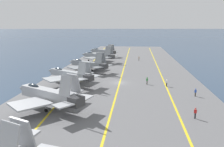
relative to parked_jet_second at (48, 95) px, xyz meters
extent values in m
plane|color=#2D425B|center=(20.45, -11.03, -3.02)|extent=(2000.00, 2000.00, 0.00)
cube|color=slate|center=(20.45, -11.03, -2.82)|extent=(211.44, 41.21, 0.40)
cube|color=yellow|center=(20.45, -22.37, -2.62)|extent=(190.28, 2.93, 0.01)
cube|color=yellow|center=(20.45, -11.03, -2.62)|extent=(190.29, 0.36, 0.01)
cube|color=yellow|center=(20.45, 0.30, -2.62)|extent=(190.08, 9.80, 0.01)
cube|color=#A8AAAF|center=(-14.39, -0.61, -0.79)|extent=(5.73, 6.26, 0.28)
cube|color=#A8AAAF|center=(-20.35, -4.27, 2.06)|extent=(1.86, 2.59, 3.16)
cube|color=#A8AAAF|center=(-18.91, -4.91, 2.06)|extent=(1.86, 2.59, 3.16)
cube|color=#A8AAAF|center=(0.16, 0.29, 0.01)|extent=(7.35, 11.15, 1.84)
cone|color=#5B5E60|center=(3.50, 6.24, 0.01)|extent=(2.61, 2.79, 1.75)
cube|color=#38383A|center=(-3.25, -5.80, 0.01)|extent=(2.78, 2.70, 1.57)
ellipsoid|color=#232D38|center=(1.91, 3.41, 0.88)|extent=(2.28, 2.99, 1.01)
cube|color=#A8AAAF|center=(-3.31, 1.78, -0.59)|extent=(7.61, 7.59, 0.28)
cube|color=#A8AAAF|center=(3.25, -1.89, -0.59)|extent=(6.81, 6.39, 0.28)
cube|color=#A8AAAF|center=(-3.47, -4.22, 2.55)|extent=(1.94, 2.42, 3.19)
cube|color=#A8AAAF|center=(-1.78, -5.17, 2.55)|extent=(1.94, 2.42, 3.19)
cube|color=#A8AAAF|center=(-5.04, -4.25, 0.01)|extent=(3.57, 3.49, 0.20)
cube|color=#A8AAAF|center=(-0.99, -6.52, 0.01)|extent=(3.38, 3.02, 0.20)
cylinder|color=#B2B2B7|center=(2.30, 4.10, -1.77)|extent=(0.16, 0.16, 1.71)
cylinder|color=black|center=(2.30, 4.10, -2.32)|extent=(0.49, 0.63, 0.60)
cylinder|color=#B2B2B7|center=(-1.55, -0.12, -1.77)|extent=(0.16, 0.16, 1.71)
cylinder|color=black|center=(-1.55, -0.12, -2.32)|extent=(0.49, 0.63, 0.60)
cylinder|color=#B2B2B7|center=(0.71, -1.38, -1.77)|extent=(0.16, 0.16, 1.71)
cylinder|color=black|center=(0.71, -1.38, -2.32)|extent=(0.49, 0.63, 0.60)
cube|color=#9EA3A8|center=(17.47, 1.48, 0.01)|extent=(7.72, 10.74, 1.53)
cone|color=#5B5E60|center=(21.21, 7.23, 0.01)|extent=(2.44, 2.67, 1.46)
cube|color=#38383A|center=(13.64, -4.41, 0.01)|extent=(2.52, 2.57, 1.30)
ellipsoid|color=#232D38|center=(19.42, 4.49, 0.74)|extent=(2.27, 2.87, 0.84)
cube|color=#9EA3A8|center=(14.27, 3.08, -0.49)|extent=(7.54, 7.56, 0.28)
cube|color=#9EA3A8|center=(20.23, -0.80, -0.49)|extent=(6.94, 6.65, 0.28)
cube|color=#9EA3A8|center=(13.66, -2.90, 2.16)|extent=(1.94, 2.34, 2.73)
cube|color=#9EA3A8|center=(15.01, -3.78, 2.16)|extent=(1.94, 2.34, 2.73)
cube|color=#9EA3A8|center=(12.08, -2.83, 0.01)|extent=(3.57, 3.54, 0.20)
cube|color=#9EA3A8|center=(15.72, -5.19, 0.01)|extent=(3.45, 3.15, 0.20)
cylinder|color=#B2B2B7|center=(19.86, 5.16, -1.69)|extent=(0.16, 0.16, 1.87)
cylinder|color=black|center=(19.86, 5.16, -2.32)|extent=(0.51, 0.62, 0.60)
cylinder|color=#B2B2B7|center=(15.91, 1.06, -1.69)|extent=(0.16, 0.16, 1.87)
cylinder|color=black|center=(15.91, 1.06, -2.32)|extent=(0.51, 0.62, 0.60)
cylinder|color=#B2B2B7|center=(17.71, -0.11, -1.69)|extent=(0.16, 0.16, 1.87)
cylinder|color=black|center=(17.71, -0.11, -2.32)|extent=(0.51, 0.62, 0.60)
cube|color=gray|center=(34.58, 0.44, -0.25)|extent=(8.07, 11.10, 1.65)
cone|color=#5B5E60|center=(38.47, 6.36, -0.25)|extent=(2.58, 2.79, 1.57)
cube|color=#38383A|center=(30.61, -5.62, -0.25)|extent=(2.67, 2.69, 1.40)
ellipsoid|color=#232D38|center=(36.62, 3.54, 0.54)|extent=(2.39, 2.98, 0.91)
cube|color=gray|center=(31.32, 2.08, -0.78)|extent=(7.68, 7.70, 0.28)
cube|color=gray|center=(37.39, -1.90, -0.78)|extent=(7.03, 6.83, 0.28)
cube|color=gray|center=(30.61, -4.05, 2.19)|extent=(2.08, 2.46, 3.19)
cube|color=gray|center=(32.05, -5.00, 2.19)|extent=(2.08, 2.46, 3.19)
cube|color=gray|center=(29.02, -3.99, -0.25)|extent=(3.62, 3.60, 0.20)
cube|color=gray|center=(32.74, -6.43, -0.25)|extent=(3.48, 3.22, 0.20)
cylinder|color=#B2B2B7|center=(37.07, 4.23, -1.85)|extent=(0.16, 0.16, 1.55)
cylinder|color=black|center=(37.07, 4.23, -2.32)|extent=(0.51, 0.62, 0.60)
cylinder|color=#B2B2B7|center=(32.94, 0.04, -1.85)|extent=(0.16, 0.16, 1.55)
cylinder|color=black|center=(32.94, 0.04, -2.32)|extent=(0.51, 0.62, 0.60)
cylinder|color=#B2B2B7|center=(34.87, -1.23, -1.85)|extent=(0.16, 0.16, 1.55)
cylinder|color=black|center=(34.87, -1.23, -2.32)|extent=(0.51, 0.62, 0.60)
cube|color=gray|center=(54.51, 0.30, -0.08)|extent=(6.86, 11.16, 1.58)
cone|color=#5B5E60|center=(57.68, 6.36, -0.08)|extent=(2.36, 2.67, 1.50)
cube|color=#38383A|center=(51.26, -5.91, -0.08)|extent=(2.49, 2.53, 1.34)
ellipsoid|color=#232D38|center=(56.17, 3.47, 0.67)|extent=(2.10, 2.94, 0.87)
cube|color=gray|center=(51.34, 1.51, -0.59)|extent=(7.24, 7.24, 0.28)
cube|color=gray|center=(57.31, -1.62, -0.59)|extent=(6.22, 6.16, 0.28)
cube|color=gray|center=(51.12, -4.39, 2.33)|extent=(1.90, 2.43, 3.18)
cube|color=gray|center=(52.59, -5.16, 2.33)|extent=(1.90, 2.43, 3.18)
cube|color=gray|center=(49.55, -4.47, -0.08)|extent=(3.58, 3.47, 0.20)
cube|color=gray|center=(53.43, -6.50, -0.08)|extent=(3.34, 2.97, 0.20)
cylinder|color=#B2B2B7|center=(56.54, 4.17, -1.74)|extent=(0.16, 0.16, 1.76)
cylinder|color=black|center=(56.54, 4.17, -2.32)|extent=(0.47, 0.63, 0.60)
cylinder|color=#B2B2B7|center=(52.98, -0.25, -1.74)|extent=(0.16, 0.16, 1.76)
cylinder|color=black|center=(52.98, -0.25, -2.32)|extent=(0.47, 0.63, 0.60)
cylinder|color=#B2B2B7|center=(54.94, -1.27, -1.74)|extent=(0.16, 0.16, 1.76)
cylinder|color=black|center=(54.94, -1.27, -2.32)|extent=(0.47, 0.63, 0.60)
cube|color=gray|center=(71.90, 0.91, -0.24)|extent=(8.13, 10.58, 1.63)
cone|color=#5B5E60|center=(75.85, 6.52, -0.24)|extent=(2.55, 2.72, 1.55)
cube|color=#38383A|center=(67.86, -4.82, -0.24)|extent=(2.63, 2.64, 1.39)
ellipsoid|color=#232D38|center=(73.97, 3.84, 0.54)|extent=(2.39, 2.86, 0.90)
cube|color=gray|center=(69.01, 2.46, -0.77)|extent=(7.06, 7.04, 0.28)
cube|color=gray|center=(74.33, -1.29, -0.77)|extent=(6.40, 6.53, 0.28)
cube|color=gray|center=(67.89, -3.29, 1.90)|extent=(1.97, 2.31, 2.62)
cube|color=gray|center=(69.29, -4.27, 1.90)|extent=(1.97, 2.31, 2.62)
cube|color=gray|center=(66.32, -3.16, -0.24)|extent=(3.56, 3.56, 0.20)
cube|color=gray|center=(69.94, -5.71, -0.24)|extent=(3.48, 3.21, 0.20)
cylinder|color=#B2B2B7|center=(74.43, 4.50, -1.84)|extent=(0.16, 0.16, 1.57)
cylinder|color=black|center=(74.43, 4.50, -2.32)|extent=(0.53, 0.62, 0.60)
cylinder|color=#B2B2B7|center=(70.28, 0.59, -1.84)|extent=(0.16, 0.16, 1.57)
cylinder|color=black|center=(70.28, 0.59, -2.32)|extent=(0.53, 0.62, 0.60)
cylinder|color=#B2B2B7|center=(72.14, -0.72, -1.84)|extent=(0.16, 0.16, 1.57)
cylinder|color=black|center=(72.14, -0.72, -2.32)|extent=(0.53, 0.62, 0.60)
cylinder|color=#232328|center=(17.88, -22.43, -2.17)|extent=(0.24, 0.24, 0.90)
cube|color=white|center=(17.88, -22.43, -1.45)|extent=(0.40, 0.30, 0.54)
sphere|color=beige|center=(17.88, -22.43, -1.05)|extent=(0.22, 0.22, 0.22)
sphere|color=white|center=(17.88, -22.43, -0.99)|extent=(0.24, 0.24, 0.24)
cylinder|color=#383328|center=(10.28, -27.30, -2.21)|extent=(0.24, 0.24, 0.83)
cube|color=#284CB2|center=(10.28, -27.30, -1.53)|extent=(0.45, 0.45, 0.53)
sphere|color=beige|center=(10.28, -27.30, -1.13)|extent=(0.22, 0.22, 0.22)
sphere|color=#284CB2|center=(10.28, -27.30, -1.07)|extent=(0.24, 0.24, 0.24)
cylinder|color=#383328|center=(19.48, -17.87, -2.16)|extent=(0.24, 0.24, 0.92)
cube|color=green|center=(19.48, -17.87, -1.40)|extent=(0.46, 0.44, 0.61)
sphere|color=tan|center=(19.48, -17.87, -0.97)|extent=(0.22, 0.22, 0.22)
sphere|color=green|center=(19.48, -17.87, -0.91)|extent=(0.24, 0.24, 0.24)
cylinder|color=#232328|center=(-1.92, -24.38, -2.17)|extent=(0.24, 0.24, 0.90)
cube|color=red|center=(-1.92, -24.38, -1.44)|extent=(0.43, 0.46, 0.56)
sphere|color=beige|center=(-1.92, -24.38, -1.03)|extent=(0.22, 0.22, 0.22)
sphere|color=red|center=(-1.92, -24.38, -0.97)|extent=(0.24, 0.24, 0.24)
cylinder|color=#4C473D|center=(59.68, -16.34, -2.18)|extent=(0.24, 0.24, 0.88)
cube|color=brown|center=(59.68, -16.34, -1.45)|extent=(0.44, 0.36, 0.59)
sphere|color=beige|center=(59.68, -16.34, -1.03)|extent=(0.22, 0.22, 0.22)
sphere|color=brown|center=(59.68, -16.34, -0.97)|extent=(0.24, 0.24, 0.24)
camera|label=1|loc=(-37.99, -14.92, 11.72)|focal=38.00mm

